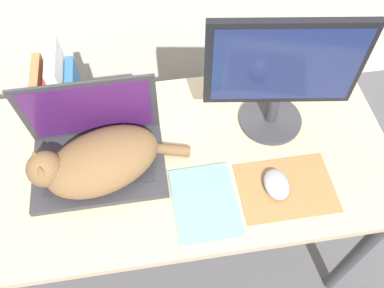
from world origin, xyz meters
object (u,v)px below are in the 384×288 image
Objects in this scene: laptop at (97,150)px; cat at (98,161)px; computer_mouse at (277,184)px; notepad at (205,202)px; external_monitor at (282,74)px; book_row at (60,92)px.

laptop is 0.84× the size of cat.
laptop is at bearing 95.55° from cat.
computer_mouse is (0.48, -0.12, -0.05)m from cat.
laptop reaches higher than cat.
notepad is (-0.20, -0.02, -0.01)m from computer_mouse.
external_monitor is 1.85× the size of notepad.
laptop is 1.51× the size of book_row.
laptop is 1.65× the size of notepad.
external_monitor reaches higher than computer_mouse.
external_monitor is 0.64m from book_row.
external_monitor reaches higher than book_row.
computer_mouse is 0.68m from book_row.
notepad is (0.27, -0.14, -0.06)m from cat.
external_monitor is at bearing 44.97° from notepad.
laptop reaches higher than notepad.
book_row is (-0.62, 0.12, -0.10)m from external_monitor.
laptop reaches higher than book_row.
external_monitor is at bearing 78.91° from computer_mouse.
cat reaches higher than notepad.
cat is 1.79× the size of book_row.
external_monitor is 0.30m from computer_mouse.
cat is 0.26m from book_row.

